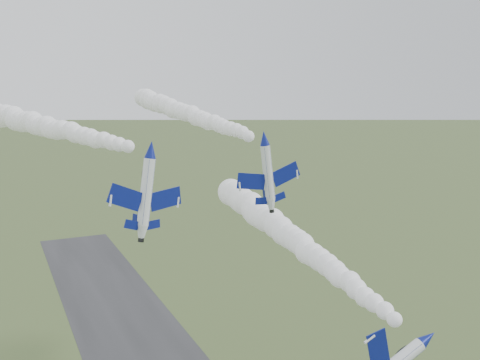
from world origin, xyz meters
name	(u,v)px	position (x,y,z in m)	size (l,w,h in m)	color
jet_lead	(428,338)	(14.35, -4.89, 29.39)	(4.73, 12.12, 8.97)	white
smoke_trail_jet_lead	(288,236)	(16.59, 28.49, 31.93)	(5.47, 61.59, 5.47)	white
jet_pair_left	(151,149)	(-7.36, 22.69, 47.72)	(11.08, 13.02, 3.57)	white
smoke_trail_jet_pair_left	(39,124)	(-18.37, 53.34, 49.46)	(4.62, 57.91, 4.62)	white
jet_pair_right	(265,138)	(9.30, 23.02, 48.53)	(9.98, 12.10, 3.08)	white
smoke_trail_jet_pair_right	(182,112)	(10.55, 62.37, 50.84)	(4.67, 72.63, 4.67)	white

